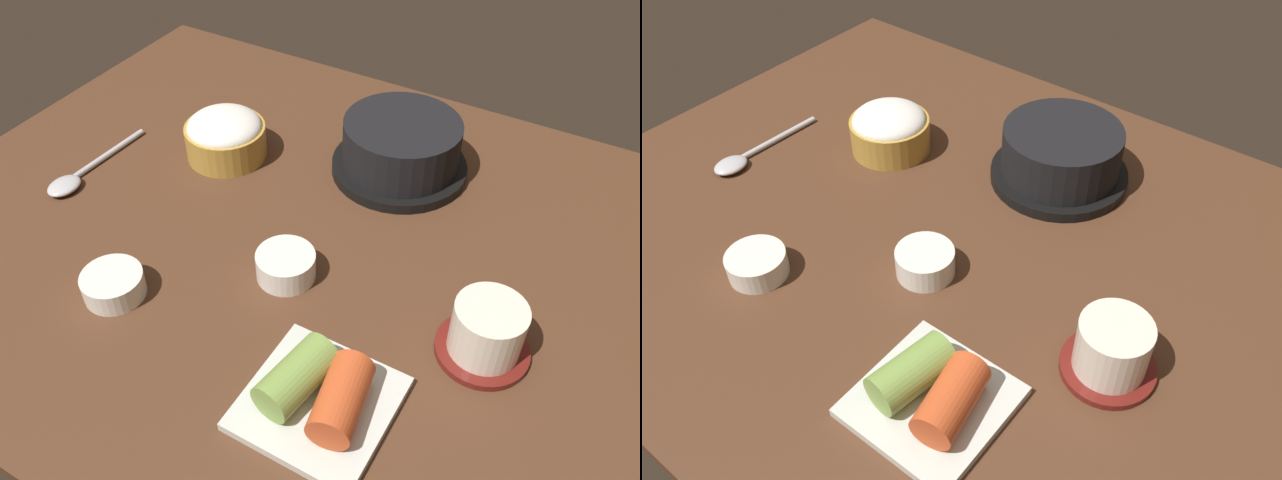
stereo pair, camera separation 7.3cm
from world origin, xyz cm
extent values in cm
cube|color=#4C2D1C|center=(0.00, 0.00, 1.00)|extent=(100.00, 76.00, 2.00)
cylinder|color=black|center=(2.82, 17.67, 2.71)|extent=(17.89, 17.89, 1.42)
cylinder|color=black|center=(2.82, 17.67, 6.49)|extent=(15.25, 15.25, 6.13)
cylinder|color=#D15619|center=(2.82, 17.67, 9.26)|extent=(13.42, 13.42, 0.60)
cylinder|color=#B78C38|center=(-19.20, 9.32, 4.28)|extent=(10.91, 10.91, 4.56)
ellipsoid|color=white|center=(-19.20, 9.32, 6.56)|extent=(10.03, 10.03, 3.82)
cylinder|color=maroon|center=(22.63, -5.40, 2.40)|extent=(9.47, 9.47, 0.80)
cylinder|color=silver|center=(22.63, -5.40, 5.66)|extent=(7.14, 7.14, 5.72)
cylinder|color=#C6D18C|center=(22.63, -5.40, 8.22)|extent=(6.07, 6.07, 0.40)
cylinder|color=white|center=(0.47, -6.12, 3.57)|extent=(6.68, 6.68, 3.15)
cylinder|color=brown|center=(0.47, -6.12, 4.85)|extent=(5.48, 5.48, 0.50)
cube|color=silver|center=(11.60, -18.99, 2.50)|extent=(13.36, 13.36, 1.00)
cylinder|color=#7A9E47|center=(9.27, -18.99, 5.06)|extent=(5.34, 8.57, 4.13)
cylinder|color=#C64C23|center=(13.94, -18.99, 5.06)|extent=(5.50, 8.63, 4.13)
cylinder|color=white|center=(-14.69, -17.72, 3.41)|extent=(6.73, 6.73, 2.82)
cylinder|color=#386B2D|center=(-14.69, -17.72, 4.52)|extent=(5.52, 5.52, 0.50)
cylinder|color=#B7B7BC|center=(-33.14, -0.14, 2.40)|extent=(1.46, 14.72, 0.80)
ellipsoid|color=#B7B7BC|center=(-32.81, -7.48, 2.72)|extent=(3.60, 4.68, 1.26)
camera|label=1|loc=(28.48, -48.13, 55.17)|focal=36.64mm
camera|label=2|loc=(34.54, -44.07, 55.17)|focal=36.64mm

